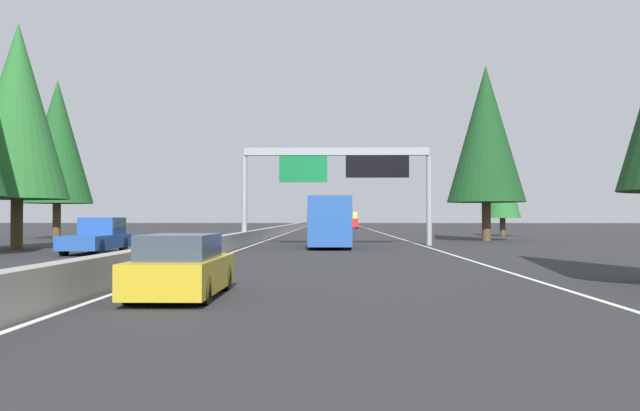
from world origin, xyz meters
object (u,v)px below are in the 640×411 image
Objects in this scene: box_truck_distant_a at (350,219)px; conifer_left_near at (18,111)px; sedan_mid_center at (330,223)px; sign_gantry_overhead at (339,168)px; oncoming_near at (98,236)px; sedan_far_right at (329,231)px; pickup_distant_b at (330,227)px; conifer_right_near at (486,134)px; conifer_left_mid at (57,142)px; sedan_near_right at (182,268)px; bus_near_center at (330,220)px; minivan_far_center at (352,223)px; conifer_right_mid at (502,186)px.

box_truck_distant_a is 93.53m from conifer_left_near.
sedan_mid_center is at bearing -10.99° from conifer_left_near.
sign_gantry_overhead is 16.52m from oncoming_near.
sedan_far_right is at bearing 153.91° from oncoming_near.
box_truck_distant_a is (85.26, -3.11, -3.57)m from sign_gantry_overhead.
pickup_distant_b is 22.00m from conifer_right_near.
conifer_left_near is 21.04m from conifer_left_mid.
sedan_near_right is at bearing 175.68° from sedan_far_right.
conifer_left_mid is (-10.38, 24.48, 7.76)m from pickup_distant_b.
bus_near_center is 2.61× the size of sedan_far_right.
bus_near_center is 14.65m from oncoming_near.
conifer_right_near is 37.49m from conifer_left_mid.
conifer_right_mid reaches higher than minivan_far_center.
sedan_far_right is 0.33× the size of conifer_left_near.
conifer_right_near is (-60.57, -8.82, 7.57)m from minivan_far_center.
sign_gantry_overhead is 2.26× the size of oncoming_near.
pickup_distant_b is 0.68× the size of conifer_right_mid.
pickup_distant_b is (53.61, -3.28, 0.23)m from sedan_near_right.
conifer_left_near is at bearing 33.12° from sedan_near_right.
box_truck_distant_a is 76.30m from conifer_left_mid.
conifer_right_mid is (51.35, -20.75, 4.34)m from sedan_near_right.
sedan_far_right is 0.79× the size of oncoming_near.
bus_near_center is at bearing 177.55° from box_truck_distant_a.
pickup_distant_b is (26.59, 0.12, -0.80)m from bus_near_center.
conifer_left_near is at bearing 148.96° from pickup_distant_b.
sign_gantry_overhead is at bearing -177.15° from sedan_far_right.
sedan_mid_center is 95.66m from conifer_left_near.
bus_near_center is at bearing 144.50° from conifer_right_mid.
bus_near_center is 0.82× the size of conifer_right_near.
conifer_right_mid reaches higher than oncoming_near.
sedan_far_right is at bearing 179.91° from pickup_distant_b.
minivan_far_center is at bearing -2.90° from bus_near_center.
pickup_distant_b is 63.12m from sedan_mid_center.
sedan_mid_center is 0.31× the size of conifer_right_near.
bus_near_center is 19.95m from conifer_left_near.
conifer_right_near is at bearing 160.71° from conifer_right_mid.
sedan_mid_center is (89.71, 0.29, -1.03)m from bus_near_center.
conifer_left_mid reaches higher than sedan_near_right.
sedan_mid_center is at bearing 11.52° from minivan_far_center.
bus_near_center is 17.42m from conifer_right_near.
minivan_far_center is 48.58m from conifer_right_mid.
oncoming_near is at bearing 137.89° from conifer_right_mid.
bus_near_center is 0.81× the size of conifer_left_mid.
sedan_far_right is 0.53× the size of conifer_right_mid.
box_truck_distant_a is (70.55, -3.85, 0.93)m from sedan_far_right.
sign_gantry_overhead is 29.10m from sedan_near_right.
sedan_near_right is 113.96m from box_truck_distant_a.
sedan_mid_center is at bearing 0.12° from sedan_far_right.
conifer_left_near is at bearing 114.52° from conifer_right_near.
box_truck_distant_a is 0.60× the size of conifer_left_mid.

